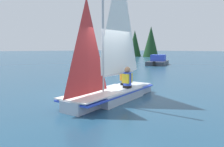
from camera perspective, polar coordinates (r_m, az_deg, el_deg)
ground_plane at (r=8.00m, az=-0.00°, el=-6.82°), size 260.00×260.00×0.00m
sailboat_main at (r=7.87m, az=0.06°, el=-1.24°), size 2.03×4.51×5.26m
sailor_helm at (r=8.29m, az=4.02°, el=-1.99°), size 0.35×0.38×1.16m
sailor_crew at (r=8.94m, az=3.32°, el=-1.28°), size 0.35×0.38×1.16m
motorboat_distant at (r=25.17m, az=11.89°, el=3.16°), size 3.42×4.67×1.12m
treeline_shore at (r=50.00m, az=5.37°, el=7.89°), size 13.95×3.54×6.43m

